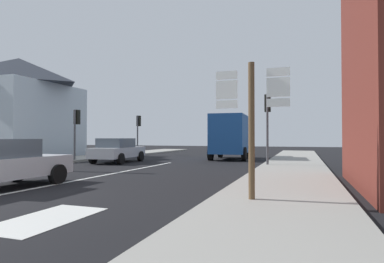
{
  "coord_description": "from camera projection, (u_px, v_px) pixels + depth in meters",
  "views": [
    {
      "loc": [
        7.53,
        -5.73,
        1.51
      ],
      "look_at": [
        1.1,
        12.75,
        1.89
      ],
      "focal_mm": 29.93,
      "sensor_mm": 36.0,
      "label": 1
    }
  ],
  "objects": [
    {
      "name": "route_sign_post",
      "position": [
        252.0,
        120.0,
        7.17
      ],
      "size": [
        1.66,
        0.14,
        3.2
      ],
      "color": "brown",
      "rests_on": "ground"
    },
    {
      "name": "ground_plane",
      "position": [
        156.0,
        166.0,
        17.3
      ],
      "size": [
        80.0,
        80.0,
        0.0
      ],
      "primitive_type": "plane",
      "color": "black"
    },
    {
      "name": "delivery_truck",
      "position": [
        231.0,
        136.0,
        22.26
      ],
      "size": [
        2.72,
        5.11,
        3.05
      ],
      "color": "#19478C",
      "rests_on": "ground"
    },
    {
      "name": "sidewalk_left",
      "position": [
        25.0,
        164.0,
        17.72
      ],
      "size": [
        3.1,
        44.0,
        0.14
      ],
      "primitive_type": "cube",
      "color": "gray",
      "rests_on": "ground"
    },
    {
      "name": "clapboard_house_left",
      "position": [
        19.0,
        107.0,
        25.17
      ],
      "size": [
        7.63,
        8.76,
        7.78
      ],
      "color": "silver",
      "rests_on": "ground"
    },
    {
      "name": "lane_turn_arrow",
      "position": [
        46.0,
        219.0,
        5.92
      ],
      "size": [
        1.2,
        2.2,
        0.01
      ],
      "primitive_type": "cube",
      "color": "silver",
      "rests_on": "ground"
    },
    {
      "name": "traffic_light_near_left",
      "position": [
        76.0,
        123.0,
        19.88
      ],
      "size": [
        0.3,
        0.49,
        3.24
      ],
      "color": "#47474C",
      "rests_on": "ground"
    },
    {
      "name": "sedan_far",
      "position": [
        118.0,
        150.0,
        19.4
      ],
      "size": [
        2.21,
        4.32,
        1.47
      ],
      "color": "#B7BABF",
      "rests_on": "ground"
    },
    {
      "name": "traffic_light_near_right",
      "position": [
        268.0,
        113.0,
        16.57
      ],
      "size": [
        0.3,
        0.49,
        3.75
      ],
      "color": "#47474C",
      "rests_on": "ground"
    },
    {
      "name": "lane_centre_stripe",
      "position": [
        115.0,
        173.0,
        13.52
      ],
      "size": [
        0.16,
        12.0,
        0.01
      ],
      "primitive_type": "cube",
      "color": "silver",
      "rests_on": "ground"
    },
    {
      "name": "traffic_light_far_left",
      "position": [
        138.0,
        126.0,
        27.36
      ],
      "size": [
        0.3,
        0.49,
        3.4
      ],
      "color": "#47474C",
      "rests_on": "ground"
    },
    {
      "name": "sidewalk_right",
      "position": [
        291.0,
        173.0,
        13.1
      ],
      "size": [
        3.1,
        44.0,
        0.14
      ],
      "primitive_type": "cube",
      "color": "gray",
      "rests_on": "ground"
    }
  ]
}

